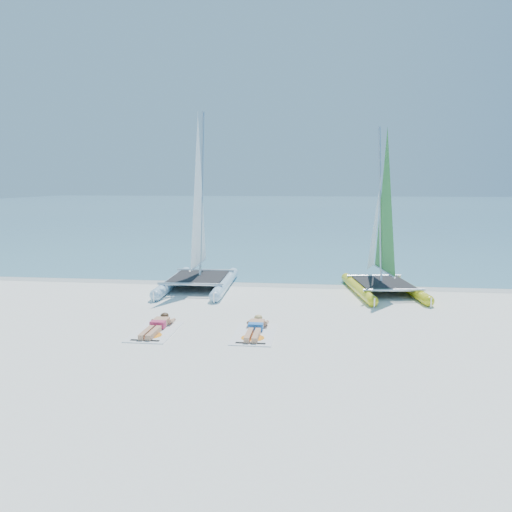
% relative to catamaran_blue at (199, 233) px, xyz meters
% --- Properties ---
extents(ground, '(140.00, 140.00, 0.00)m').
position_rel_catamaran_blue_xyz_m(ground, '(2.69, -4.51, -1.93)').
color(ground, white).
rests_on(ground, ground).
extents(sea, '(140.00, 115.00, 0.01)m').
position_rel_catamaran_blue_xyz_m(sea, '(2.69, 58.49, -1.92)').
color(sea, '#6AA7B0').
rests_on(sea, ground).
extents(wet_sand_strip, '(140.00, 1.40, 0.01)m').
position_rel_catamaran_blue_xyz_m(wet_sand_strip, '(2.69, 0.99, -1.92)').
color(wet_sand_strip, beige).
rests_on(wet_sand_strip, ground).
extents(catamaran_blue, '(2.40, 4.79, 6.45)m').
position_rel_catamaran_blue_xyz_m(catamaran_blue, '(0.00, 0.00, 0.00)').
color(catamaran_blue, '#BAE3F5').
rests_on(catamaran_blue, ground).
extents(catamaran_yellow, '(2.67, 4.67, 5.80)m').
position_rel_catamaran_blue_xyz_m(catamaran_yellow, '(6.30, 0.27, -0.10)').
color(catamaran_yellow, yellow).
rests_on(catamaran_yellow, ground).
extents(towel_a, '(1.00, 1.85, 0.02)m').
position_rel_catamaran_blue_xyz_m(towel_a, '(0.15, -5.38, -1.92)').
color(towel_a, white).
rests_on(towel_a, ground).
extents(sunbather_a, '(0.37, 1.73, 0.26)m').
position_rel_catamaran_blue_xyz_m(sunbather_a, '(0.15, -5.19, -1.81)').
color(sunbather_a, tan).
rests_on(sunbather_a, towel_a).
extents(towel_b, '(1.00, 1.85, 0.02)m').
position_rel_catamaran_blue_xyz_m(towel_b, '(2.64, -5.28, -1.92)').
color(towel_b, white).
rests_on(towel_b, ground).
extents(sunbather_b, '(0.37, 1.73, 0.26)m').
position_rel_catamaran_blue_xyz_m(sunbather_b, '(2.64, -5.09, -1.81)').
color(sunbather_b, tan).
rests_on(sunbather_b, towel_b).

